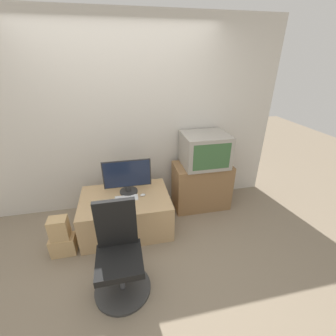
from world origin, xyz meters
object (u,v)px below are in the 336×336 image
(crt_tv, at_px, (205,150))
(cardboard_box_lower, at_px, (64,245))
(keyboard, at_px, (127,198))
(main_monitor, at_px, (127,177))
(office_chair, at_px, (120,258))
(mouse, at_px, (143,195))

(crt_tv, height_order, cardboard_box_lower, crt_tv)
(cardboard_box_lower, bearing_deg, keyboard, 17.87)
(main_monitor, height_order, office_chair, main_monitor)
(main_monitor, xyz_separation_m, office_chair, (-0.15, -0.97, -0.35))
(office_chair, bearing_deg, keyboard, 82.06)
(keyboard, height_order, cardboard_box_lower, keyboard)
(office_chair, relative_size, cardboard_box_lower, 3.39)
(cardboard_box_lower, bearing_deg, main_monitor, 26.74)
(office_chair, bearing_deg, cardboard_box_lower, 139.10)
(mouse, xyz_separation_m, cardboard_box_lower, (-0.98, -0.26, -0.39))
(keyboard, distance_m, crt_tv, 1.26)
(main_monitor, bearing_deg, cardboard_box_lower, -153.26)
(keyboard, xyz_separation_m, crt_tv, (1.13, 0.35, 0.42))
(office_chair, distance_m, cardboard_box_lower, 0.90)
(crt_tv, xyz_separation_m, cardboard_box_lower, (-1.90, -0.60, -0.80))
(mouse, height_order, cardboard_box_lower, mouse)
(mouse, bearing_deg, office_chair, -111.06)
(cardboard_box_lower, bearing_deg, mouse, 15.13)
(crt_tv, distance_m, cardboard_box_lower, 2.15)
(keyboard, bearing_deg, mouse, 4.34)
(mouse, bearing_deg, keyboard, -175.66)
(main_monitor, relative_size, office_chair, 0.64)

